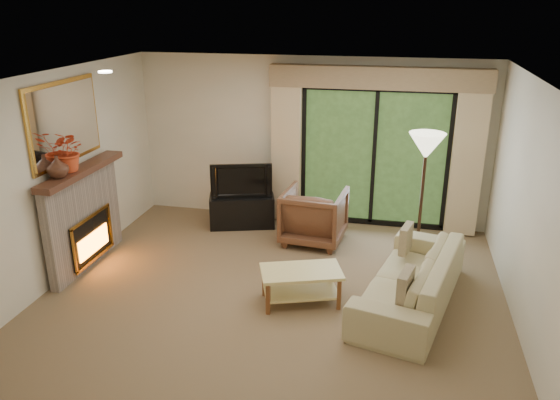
% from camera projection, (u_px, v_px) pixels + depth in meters
% --- Properties ---
extents(floor, '(5.50, 5.50, 0.00)m').
position_uv_depth(floor, '(275.00, 292.00, 6.70)').
color(floor, '#7B6345').
rests_on(floor, ground).
extents(ceiling, '(5.50, 5.50, 0.00)m').
position_uv_depth(ceiling, '(274.00, 77.00, 5.80)').
color(ceiling, silver).
rests_on(ceiling, ground).
extents(wall_back, '(5.00, 0.00, 5.00)m').
position_uv_depth(wall_back, '(310.00, 141.00, 8.54)').
color(wall_back, beige).
rests_on(wall_back, ground).
extents(wall_front, '(5.00, 0.00, 5.00)m').
position_uv_depth(wall_front, '(196.00, 304.00, 3.96)').
color(wall_front, beige).
rests_on(wall_front, ground).
extents(wall_left, '(0.00, 5.00, 5.00)m').
position_uv_depth(wall_left, '(60.00, 177.00, 6.81)').
color(wall_left, beige).
rests_on(wall_left, ground).
extents(wall_right, '(0.00, 5.00, 5.00)m').
position_uv_depth(wall_right, '(531.00, 211.00, 5.69)').
color(wall_right, beige).
rests_on(wall_right, ground).
extents(fireplace, '(0.24, 1.70, 1.37)m').
position_uv_depth(fireplace, '(84.00, 217.00, 7.18)').
color(fireplace, gray).
rests_on(fireplace, floor).
extents(mirror, '(0.07, 1.45, 1.02)m').
position_uv_depth(mirror, '(65.00, 122.00, 6.76)').
color(mirror, gold).
rests_on(mirror, wall_left).
extents(sliding_door, '(2.26, 0.10, 2.16)m').
position_uv_depth(sliding_door, '(374.00, 158.00, 8.36)').
color(sliding_door, black).
rests_on(sliding_door, floor).
extents(curtain_left, '(0.45, 0.18, 2.35)m').
position_uv_depth(curtain_left, '(287.00, 148.00, 8.50)').
color(curtain_left, '#CCB086').
rests_on(curtain_left, floor).
extents(curtain_right, '(0.45, 0.18, 2.35)m').
position_uv_depth(curtain_right, '(467.00, 159.00, 7.95)').
color(curtain_right, '#CCB086').
rests_on(curtain_right, floor).
extents(cornice, '(3.20, 0.24, 0.32)m').
position_uv_depth(cornice, '(379.00, 78.00, 7.86)').
color(cornice, '#947755').
rests_on(cornice, wall_back).
extents(media_console, '(1.09, 0.72, 0.50)m').
position_uv_depth(media_console, '(242.00, 211.00, 8.60)').
color(media_console, black).
rests_on(media_console, floor).
extents(tv, '(0.94, 0.39, 0.54)m').
position_uv_depth(tv, '(241.00, 179.00, 8.42)').
color(tv, black).
rests_on(tv, media_console).
extents(armchair, '(0.94, 0.96, 0.81)m').
position_uv_depth(armchair, '(314.00, 216.00, 7.98)').
color(armchair, brown).
rests_on(armchair, floor).
extents(sofa, '(1.38, 2.38, 0.65)m').
position_uv_depth(sofa, '(411.00, 279.00, 6.34)').
color(sofa, tan).
rests_on(sofa, floor).
extents(pillow_near, '(0.19, 0.40, 0.38)m').
position_uv_depth(pillow_near, '(405.00, 288.00, 5.69)').
color(pillow_near, brown).
rests_on(pillow_near, sofa).
extents(pillow_far, '(0.18, 0.37, 0.36)m').
position_uv_depth(pillow_far, '(406.00, 239.00, 6.87)').
color(pillow_far, brown).
rests_on(pillow_far, sofa).
extents(coffee_table, '(1.05, 0.80, 0.42)m').
position_uv_depth(coffee_table, '(301.00, 286.00, 6.41)').
color(coffee_table, '#DFCC7C').
rests_on(coffee_table, floor).
extents(floor_lamp, '(0.52, 0.52, 1.77)m').
position_uv_depth(floor_lamp, '(422.00, 198.00, 7.29)').
color(floor_lamp, '#FFF9CF').
rests_on(floor_lamp, floor).
extents(vase, '(0.31, 0.31, 0.27)m').
position_uv_depth(vase, '(57.00, 167.00, 6.51)').
color(vase, '#4B2B1D').
rests_on(vase, fireplace).
extents(branches, '(0.47, 0.41, 0.51)m').
position_uv_depth(branches, '(68.00, 151.00, 6.70)').
color(branches, '#D24521').
rests_on(branches, fireplace).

